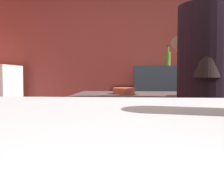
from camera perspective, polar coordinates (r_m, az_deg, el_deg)
The scene contains 7 objects.
wall_back at distance 3.51m, azimuth 8.55°, elevation 7.24°, with size 5.20×0.10×2.70m, color maroon.
prep_counter at distance 2.14m, azimuth 21.42°, elevation -14.02°, with size 2.10×0.60×0.93m, color #4A3A37.
back_shelf at distance 3.29m, azimuth 13.65°, elevation -5.68°, with size 0.97×0.36×1.19m, color #303742.
bartender at distance 1.57m, azimuth 21.12°, elevation -0.49°, with size 0.49×0.55×1.71m.
mixing_bowl at distance 1.93m, azimuth 2.78°, elevation -0.91°, with size 0.17×0.17×0.05m, color #C95139.
bottle_hot_sauce at distance 3.30m, azimuth 20.80°, elevation 6.15°, with size 0.06×0.06×0.22m.
bottle_vinegar at distance 3.17m, azimuth 12.95°, elevation 6.62°, with size 0.07×0.07×0.25m.
Camera 1 is at (-0.27, -1.29, 1.07)m, focal length 39.03 mm.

